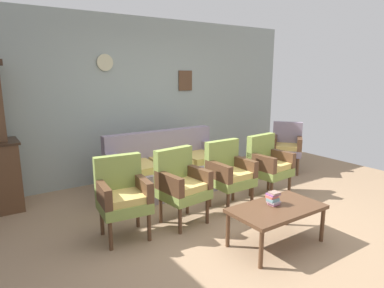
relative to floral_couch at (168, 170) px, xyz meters
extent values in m
plane|color=#997A5B|center=(0.01, -1.67, -0.33)|extent=(7.68, 7.68, 0.00)
cube|color=#939E99|center=(0.01, 0.96, 1.02)|extent=(6.40, 0.06, 2.70)
cube|color=brown|center=(0.91, 0.92, 1.32)|extent=(0.28, 0.02, 0.36)
cylinder|color=beige|center=(-0.59, 0.91, 1.62)|extent=(0.26, 0.03, 0.26)
cube|color=gray|center=(0.00, -0.05, -0.12)|extent=(1.84, 0.82, 0.42)
cube|color=gray|center=(0.00, 0.27, 0.33)|extent=(1.84, 0.18, 0.48)
cube|color=gray|center=(0.84, -0.06, 0.21)|extent=(0.17, 0.80, 0.24)
cube|color=gray|center=(-0.84, -0.04, 0.21)|extent=(0.17, 0.80, 0.24)
cube|color=tan|center=(0.53, -0.09, 0.14)|extent=(0.49, 0.57, 0.10)
cube|color=tan|center=(0.00, -0.09, 0.14)|extent=(0.49, 0.57, 0.10)
cube|color=tan|center=(-0.53, -0.08, 0.14)|extent=(0.49, 0.57, 0.10)
cube|color=#849947|center=(-1.16, -1.06, 0.05)|extent=(0.57, 0.53, 0.12)
cube|color=tan|center=(-1.16, -1.08, 0.14)|extent=(0.48, 0.45, 0.10)
cube|color=#849947|center=(-1.14, -0.86, 0.34)|extent=(0.53, 0.15, 0.46)
cube|color=brown|center=(-0.94, -1.08, 0.22)|extent=(0.13, 0.49, 0.22)
cube|color=brown|center=(-1.38, -1.04, 0.22)|extent=(0.13, 0.49, 0.22)
cylinder|color=brown|center=(-0.97, -1.27, -0.17)|extent=(0.04, 0.04, 0.32)
cylinder|color=brown|center=(-1.39, -1.23, -0.17)|extent=(0.04, 0.04, 0.32)
cylinder|color=brown|center=(-0.93, -0.89, -0.17)|extent=(0.04, 0.04, 0.32)
cylinder|color=brown|center=(-1.35, -0.85, -0.17)|extent=(0.04, 0.04, 0.32)
cube|color=#849947|center=(-0.42, -1.11, 0.05)|extent=(0.57, 0.54, 0.12)
cube|color=tan|center=(-0.42, -1.13, 0.14)|extent=(0.48, 0.45, 0.10)
cube|color=#849947|center=(-0.44, -0.91, 0.34)|extent=(0.53, 0.16, 0.46)
cube|color=brown|center=(-0.20, -1.09, 0.22)|extent=(0.13, 0.49, 0.22)
cube|color=brown|center=(-0.64, -1.13, 0.22)|extent=(0.13, 0.49, 0.22)
cylinder|color=brown|center=(-0.19, -1.28, -0.17)|extent=(0.04, 0.04, 0.32)
cylinder|color=brown|center=(-0.61, -1.32, -0.17)|extent=(0.04, 0.04, 0.32)
cylinder|color=brown|center=(-0.24, -0.90, -0.17)|extent=(0.04, 0.04, 0.32)
cylinder|color=brown|center=(-0.65, -0.94, -0.17)|extent=(0.04, 0.04, 0.32)
cube|color=#849947|center=(0.35, -1.07, 0.05)|extent=(0.53, 0.49, 0.12)
cube|color=tan|center=(0.35, -1.09, 0.14)|extent=(0.45, 0.41, 0.10)
cube|color=#849947|center=(0.35, -0.87, 0.34)|extent=(0.52, 0.11, 0.46)
cube|color=brown|center=(0.57, -1.07, 0.22)|extent=(0.09, 0.48, 0.22)
cube|color=brown|center=(0.13, -1.07, 0.22)|extent=(0.09, 0.48, 0.22)
cylinder|color=brown|center=(0.56, -1.26, -0.17)|extent=(0.04, 0.04, 0.32)
cylinder|color=brown|center=(0.14, -1.26, -0.17)|extent=(0.04, 0.04, 0.32)
cylinder|color=brown|center=(0.56, -0.88, -0.17)|extent=(0.04, 0.04, 0.32)
cylinder|color=brown|center=(0.14, -0.88, -0.17)|extent=(0.04, 0.04, 0.32)
cube|color=#849947|center=(1.11, -1.06, 0.05)|extent=(0.56, 0.53, 0.12)
cube|color=tan|center=(1.11, -1.08, 0.14)|extent=(0.48, 0.45, 0.10)
cube|color=#849947|center=(1.09, -0.86, 0.34)|extent=(0.53, 0.15, 0.46)
cube|color=brown|center=(1.33, -1.04, 0.22)|extent=(0.12, 0.49, 0.22)
cube|color=brown|center=(0.89, -1.08, 0.22)|extent=(0.12, 0.49, 0.22)
cylinder|color=brown|center=(1.34, -1.23, -0.17)|extent=(0.04, 0.04, 0.32)
cylinder|color=brown|center=(0.92, -1.27, -0.17)|extent=(0.04, 0.04, 0.32)
cylinder|color=brown|center=(1.30, -0.86, -0.17)|extent=(0.04, 0.04, 0.32)
cylinder|color=brown|center=(0.88, -0.89, -0.17)|extent=(0.04, 0.04, 0.32)
cube|color=gray|center=(2.28, -0.35, 0.05)|extent=(0.70, 0.71, 0.12)
cube|color=tan|center=(2.27, -0.36, 0.14)|extent=(0.60, 0.60, 0.10)
cube|color=gray|center=(2.44, -0.22, 0.34)|extent=(0.41, 0.46, 0.46)
cube|color=brown|center=(2.42, -0.52, 0.22)|extent=(0.42, 0.37, 0.22)
cube|color=brown|center=(2.14, -0.18, 0.22)|extent=(0.42, 0.37, 0.22)
cylinder|color=brown|center=(2.27, -0.63, -0.17)|extent=(0.04, 0.04, 0.32)
cylinder|color=brown|center=(2.00, -0.31, -0.17)|extent=(0.04, 0.04, 0.32)
cylinder|color=brown|center=(2.56, -0.39, -0.17)|extent=(0.04, 0.04, 0.32)
cylinder|color=brown|center=(2.29, -0.07, -0.17)|extent=(0.04, 0.04, 0.32)
cube|color=brown|center=(0.11, -2.08, 0.07)|extent=(1.00, 0.56, 0.04)
cylinder|color=brown|center=(-0.35, -1.84, -0.14)|extent=(0.04, 0.04, 0.38)
cylinder|color=brown|center=(0.57, -1.84, -0.14)|extent=(0.04, 0.04, 0.38)
cylinder|color=brown|center=(-0.35, -2.32, -0.14)|extent=(0.04, 0.04, 0.38)
cylinder|color=brown|center=(0.57, -2.32, -0.14)|extent=(0.04, 0.04, 0.38)
cube|color=pink|center=(0.13, -2.02, 0.11)|extent=(0.10, 0.09, 0.03)
cube|color=#A7949F|center=(0.12, -2.03, 0.13)|extent=(0.12, 0.11, 0.02)
cube|color=#6C999E|center=(0.12, -2.02, 0.15)|extent=(0.11, 0.09, 0.03)
cube|color=#D16457|center=(0.12, -2.01, 0.18)|extent=(0.11, 0.09, 0.03)
cube|color=#844F8B|center=(0.14, -2.00, 0.21)|extent=(0.12, 0.10, 0.02)
cube|color=gray|center=(0.14, -2.02, 0.22)|extent=(0.11, 0.09, 0.02)
camera|label=1|loc=(-2.45, -4.30, 1.47)|focal=31.17mm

